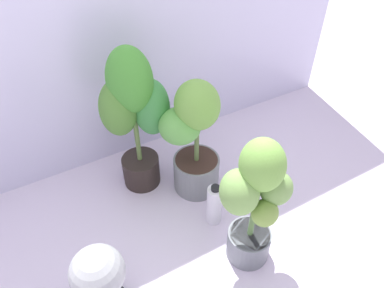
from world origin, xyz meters
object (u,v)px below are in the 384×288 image
(potted_plant_front_right, at_px, (254,202))
(floor_fan, at_px, (98,275))
(potted_plant_back_right, at_px, (193,138))
(potted_plant_back_center, at_px, (134,111))
(nutrient_bottle, at_px, (214,205))

(potted_plant_front_right, distance_m, floor_fan, 0.68)
(potted_plant_back_right, relative_size, potted_plant_back_center, 0.81)
(nutrient_bottle, bearing_deg, potted_plant_back_center, 115.01)
(potted_plant_back_right, distance_m, potted_plant_front_right, 0.51)
(nutrient_bottle, bearing_deg, potted_plant_front_right, -83.85)
(potted_plant_front_right, relative_size, floor_fan, 1.88)
(potted_plant_back_center, distance_m, nutrient_bottle, 0.62)
(potted_plant_front_right, relative_size, nutrient_bottle, 2.79)
(potted_plant_back_right, distance_m, potted_plant_back_center, 0.33)
(floor_fan, bearing_deg, potted_plant_front_right, -142.18)
(potted_plant_back_right, distance_m, floor_fan, 0.79)
(floor_fan, bearing_deg, potted_plant_back_right, -102.19)
(potted_plant_back_right, xyz_separation_m, potted_plant_back_center, (-0.23, 0.18, 0.14))
(potted_plant_back_center, xyz_separation_m, potted_plant_front_right, (0.23, -0.69, -0.11))
(potted_plant_back_right, relative_size, nutrient_bottle, 2.69)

